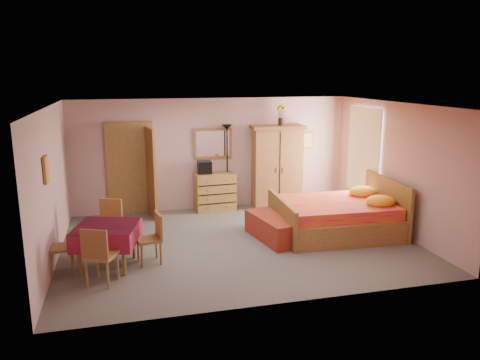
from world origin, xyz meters
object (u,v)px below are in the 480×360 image
object	(u,v)px
chest_of_drawers	(215,192)
chair_south	(101,255)
bed	(336,207)
chair_east	(149,239)
wardrobe	(277,167)
bench	(272,228)
wall_mirror	(213,143)
sunflower_vase	(281,115)
chair_north	(107,226)
stereo	(205,167)
dining_table	(107,246)
chair_west	(61,247)
floor_lamp	(227,167)

from	to	relation	value
chest_of_drawers	chair_south	distance (m)	4.26
bed	chair_east	size ratio (longest dim) A/B	2.72
wardrobe	bench	xyz separation A→B (m)	(-0.84, -2.20, -0.75)
wall_mirror	bed	bearing A→B (deg)	-51.50
sunflower_vase	wardrobe	bearing A→B (deg)	-178.00
chest_of_drawers	chair_north	size ratio (longest dim) A/B	1.00
wall_mirror	stereo	distance (m)	0.60
wall_mirror	chest_of_drawers	bearing A→B (deg)	-90.89
sunflower_vase	chair_south	world-z (taller)	sunflower_vase
dining_table	chair_south	size ratio (longest dim) A/B	1.05
chair_south	chair_west	bearing A→B (deg)	163.72
chest_of_drawers	wardrobe	bearing A→B (deg)	-6.32
stereo	chair_south	world-z (taller)	stereo
stereo	chair_north	bearing A→B (deg)	-135.18
wardrobe	chair_south	size ratio (longest dim) A/B	2.12
bench	chair_east	distance (m)	2.44
chair_west	chair_east	bearing A→B (deg)	89.14
chair_north	sunflower_vase	bearing A→B (deg)	-130.17
chair_east	chest_of_drawers	bearing A→B (deg)	-40.11
wall_mirror	chair_south	bearing A→B (deg)	-124.49
chest_of_drawers	stereo	distance (m)	0.63
sunflower_vase	chair_west	bearing A→B (deg)	-148.64
chair_south	chair_west	world-z (taller)	chair_south
bed	chair_south	size ratio (longest dim) A/B	2.53
wardrobe	chair_east	xyz separation A→B (m)	(-3.20, -2.79, -0.55)
wardrobe	bed	xyz separation A→B (m)	(0.51, -2.16, -0.44)
wardrobe	sunflower_vase	xyz separation A→B (m)	(0.08, 0.00, 1.22)
stereo	chair_south	distance (m)	4.19
chair_north	chair_west	world-z (taller)	chair_north
stereo	bed	xyz separation A→B (m)	(2.24, -2.26, -0.48)
chest_of_drawers	floor_lamp	world-z (taller)	floor_lamp
chair_south	stereo	bearing A→B (deg)	82.52
bench	chair_south	size ratio (longest dim) A/B	1.49
chest_of_drawers	wardrobe	world-z (taller)	wardrobe
chest_of_drawers	wall_mirror	xyz separation A→B (m)	(0.00, 0.21, 1.11)
stereo	chair_south	size ratio (longest dim) A/B	0.34
dining_table	chair_east	bearing A→B (deg)	-1.06
bench	dining_table	size ratio (longest dim) A/B	1.41
sunflower_vase	stereo	bearing A→B (deg)	176.97
wardrobe	dining_table	distance (m)	4.81
wall_mirror	chair_south	xyz separation A→B (m)	(-2.45, -3.69, -1.09)
wardrobe	dining_table	xyz separation A→B (m)	(-3.88, -2.77, -0.62)
wall_mirror	chair_west	world-z (taller)	wall_mirror
sunflower_vase	chair_north	bearing A→B (deg)	-152.68
wardrobe	chair_south	world-z (taller)	wardrobe
stereo	chair_east	bearing A→B (deg)	-117.08
wardrobe	sunflower_vase	size ratio (longest dim) A/B	4.14
bench	chest_of_drawers	bearing A→B (deg)	106.14
sunflower_vase	dining_table	xyz separation A→B (m)	(-3.96, -2.78, -1.84)
chest_of_drawers	chair_east	world-z (taller)	chest_of_drawers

